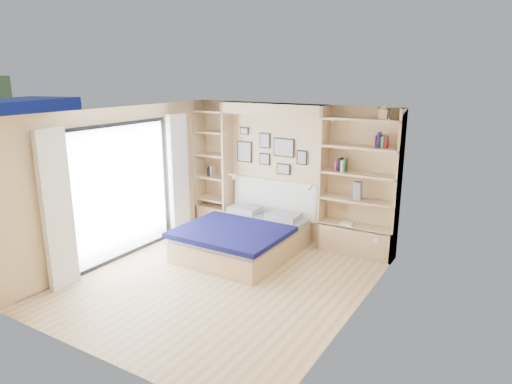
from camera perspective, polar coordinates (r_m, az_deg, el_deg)
The scene contains 8 objects.
ground at distance 6.97m, azimuth -4.27°, elevation -11.06°, with size 4.50×4.50×0.00m, color #D9B487.
room_shell at distance 8.00m, azimuth -0.41°, elevation 0.62°, with size 4.50×4.50×4.50m.
bed at distance 7.90m, azimuth -1.60°, elevation -5.65°, with size 1.74×2.19×1.07m.
photo_gallery at distance 8.52m, azimuth 1.67°, elevation 5.10°, with size 1.48×0.02×0.82m.
reading_lamps at distance 8.36m, azimuth 1.81°, elevation 1.39°, with size 1.92×0.12×0.15m.
shelf_decor at distance 7.73m, azimuth 11.17°, elevation 4.48°, with size 3.52×0.23×2.03m.
deck at distance 9.38m, azimuth -22.65°, elevation -5.30°, with size 3.20×4.00×0.05m, color #756456.
deck_chair at distance 10.08m, azimuth -19.33°, elevation -1.60°, with size 0.63×0.81×0.71m.
Camera 1 is at (3.66, -5.10, 3.03)m, focal length 32.00 mm.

